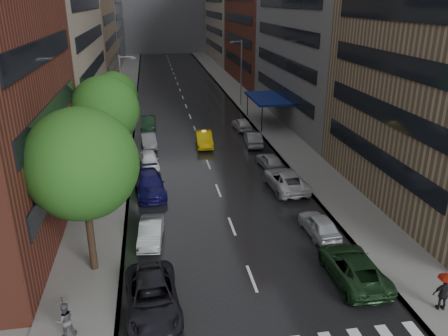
{
  "coord_description": "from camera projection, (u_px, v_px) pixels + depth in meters",
  "views": [
    {
      "loc": [
        -4.87,
        -15.63,
        14.36
      ],
      "look_at": [
        0.0,
        13.23,
        3.0
      ],
      "focal_mm": 35.0,
      "sensor_mm": 36.0,
      "label": 1
    }
  ],
  "objects": [
    {
      "name": "ground",
      "position": [
        271.0,
        329.0,
        20.32
      ],
      "size": [
        220.0,
        220.0,
        0.0
      ],
      "primitive_type": "plane",
      "color": "gray",
      "rests_on": "ground"
    },
    {
      "name": "street_lamp_left",
      "position": [
        123.0,
        97.0,
        44.93
      ],
      "size": [
        1.74,
        0.22,
        9.0
      ],
      "color": "gray",
      "rests_on": "sidewalk_left"
    },
    {
      "name": "sidewalk_left",
      "position": [
        123.0,
        102.0,
        64.86
      ],
      "size": [
        4.0,
        140.0,
        0.15
      ],
      "primitive_type": "cube",
      "color": "gray",
      "rests_on": "ground"
    },
    {
      "name": "sidewalk_right",
      "position": [
        242.0,
        98.0,
        67.65
      ],
      "size": [
        4.0,
        140.0,
        0.15
      ],
      "primitive_type": "cube",
      "color": "gray",
      "rests_on": "ground"
    },
    {
      "name": "street_lamp_right",
      "position": [
        241.0,
        71.0,
        61.12
      ],
      "size": [
        1.74,
        0.22,
        9.0
      ],
      "color": "gray",
      "rests_on": "sidewalk_right"
    },
    {
      "name": "awning",
      "position": [
        267.0,
        98.0,
        52.75
      ],
      "size": [
        4.0,
        8.0,
        3.12
      ],
      "color": "navy",
      "rests_on": "sidewalk_right"
    },
    {
      "name": "tree_far",
      "position": [
        114.0,
        95.0,
        44.86
      ],
      "size": [
        4.73,
        4.73,
        7.55
      ],
      "color": "#382619",
      "rests_on": "ground"
    },
    {
      "name": "parked_cars_right",
      "position": [
        286.0,
        181.0,
        34.96
      ],
      "size": [
        2.79,
        34.67,
        1.57
      ],
      "color": "black",
      "rests_on": "ground"
    },
    {
      "name": "ped_black_umbrella",
      "position": [
        64.0,
        313.0,
        19.29
      ],
      "size": [
        1.0,
        0.98,
        2.09
      ],
      "color": "#4E4E53",
      "rests_on": "sidewalk_left"
    },
    {
      "name": "taxi",
      "position": [
        204.0,
        139.0,
        45.46
      ],
      "size": [
        1.78,
        4.65,
        1.51
      ],
      "primitive_type": "imported",
      "rotation": [
        0.0,
        0.0,
        -0.04
      ],
      "color": "#DBB30B",
      "rests_on": "ground"
    },
    {
      "name": "parked_cars_left",
      "position": [
        150.0,
        186.0,
        34.07
      ],
      "size": [
        2.87,
        37.61,
        1.58
      ],
      "color": "black",
      "rests_on": "ground"
    },
    {
      "name": "tree_mid",
      "position": [
        105.0,
        110.0,
        35.08
      ],
      "size": [
        5.51,
        5.51,
        8.79
      ],
      "color": "#382619",
      "rests_on": "ground"
    },
    {
      "name": "ped_red_umbrella",
      "position": [
        445.0,
        289.0,
        20.99
      ],
      "size": [
        1.09,
        0.82,
        2.01
      ],
      "color": "black",
      "rests_on": "sidewalk_right"
    },
    {
      "name": "road",
      "position": [
        184.0,
        100.0,
        66.28
      ],
      "size": [
        14.0,
        140.0,
        0.01
      ],
      "primitive_type": "cube",
      "color": "black",
      "rests_on": "ground"
    },
    {
      "name": "tree_near",
      "position": [
        82.0,
        164.0,
        22.42
      ],
      "size": [
        5.89,
        5.89,
        9.39
      ],
      "color": "#382619",
      "rests_on": "ground"
    }
  ]
}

